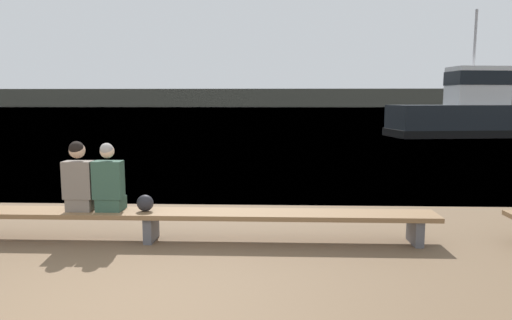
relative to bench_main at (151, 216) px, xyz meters
name	(u,v)px	position (x,y,z in m)	size (l,w,h in m)	color
ground_plane	(88,311)	(-0.01, -2.23, -0.36)	(320.00, 320.00, 0.00)	brown
water_surface	(267,107)	(-0.01, 122.28, -0.36)	(240.00, 240.00, 0.00)	#5684A3
far_shoreline	(268,98)	(-0.01, 129.42, 2.22)	(600.00, 12.00, 5.16)	#4C4C42
bench_main	(151,216)	(0.00, 0.00, 0.00)	(8.10, 0.54, 0.43)	brown
person_left	(79,179)	(-1.02, 0.00, 0.53)	(0.41, 0.37, 1.00)	#70665B
person_right	(109,181)	(-0.59, 0.00, 0.50)	(0.41, 0.36, 0.98)	#2D4C3D
shopping_bag	(145,203)	(-0.07, -0.01, 0.19)	(0.24, 0.17, 0.24)	#232328
tugboat_red	(470,115)	(12.62, 19.46, 0.84)	(8.96, 4.10, 6.85)	black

